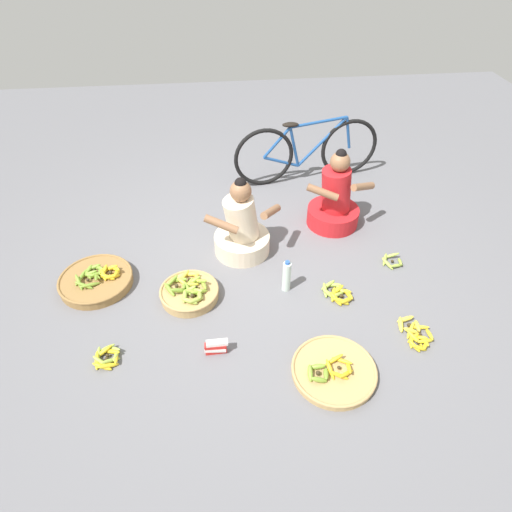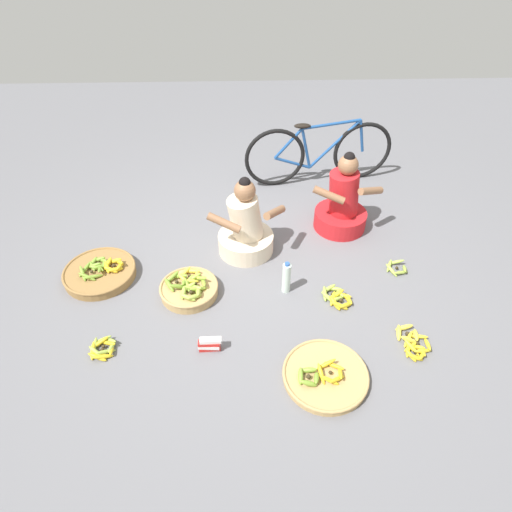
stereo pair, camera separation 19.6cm
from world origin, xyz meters
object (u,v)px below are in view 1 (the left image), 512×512
Objects in this scene: vendor_woman_behind at (335,201)px; loose_bananas_near_bicycle at (392,261)px; banana_basket_front_center at (189,292)px; loose_bananas_back_center at (416,334)px; bicycle_leaning at (307,151)px; packet_carton_stack at (216,347)px; loose_bananas_mid_right at (337,293)px; banana_basket_front_left at (334,371)px; vendor_woman_front at (242,230)px; loose_bananas_front_right at (107,357)px; banana_basket_back_left at (96,280)px; water_bottle at (287,276)px.

loose_bananas_near_bicycle is (0.40, -0.67, -0.24)m from vendor_woman_behind.
banana_basket_front_center reaches higher than loose_bananas_back_center.
bicycle_leaning is 3.40× the size of banana_basket_front_center.
bicycle_leaning is 7.92× the size of loose_bananas_near_bicycle.
vendor_woman_behind is at bearing 50.30° from packet_carton_stack.
bicycle_leaning is 1.96m from loose_bananas_mid_right.
loose_bananas_back_center is (0.71, 0.27, -0.01)m from banana_basket_front_left.
banana_basket_front_left is at bearing -69.63° from vendor_woman_front.
loose_bananas_near_bicycle is at bearing 82.51° from loose_bananas_back_center.
loose_bananas_mid_right is 1.20× the size of loose_bananas_front_right.
water_bottle is at bearing -8.05° from banana_basket_back_left.
banana_basket_front_left is 2.85× the size of loose_bananas_near_bicycle.
vendor_woman_front is at bearing 13.91° from banana_basket_back_left.
bicycle_leaning is 2.72m from banana_basket_front_left.
bicycle_leaning is 2.68× the size of banana_basket_back_left.
vendor_woman_behind is 1.96m from packet_carton_stack.
banana_basket_back_left is 2.08m from loose_bananas_mid_right.
loose_bananas_near_bicycle is (0.51, -1.58, -0.33)m from bicycle_leaning.
banana_basket_front_left is 1.75× the size of loose_bananas_back_center.
packet_carton_stack is (-0.29, -1.16, -0.19)m from vendor_woman_front.
water_bottle is at bearing -106.02° from bicycle_leaning.
vendor_woman_front is at bearing 75.88° from packet_carton_stack.
vendor_woman_behind is at bearing 78.67° from loose_bananas_mid_right.
vendor_woman_behind is at bearing 16.45° from banana_basket_back_left.
vendor_woman_behind is at bearing 120.70° from loose_bananas_near_bicycle.
banana_basket_front_center is 1.58× the size of water_bottle.
vendor_woman_behind is 0.49× the size of bicycle_leaning.
vendor_woman_front is 1.41m from loose_bananas_near_bicycle.
banana_basket_front_left is at bearing -40.41° from banana_basket_front_center.
water_bottle is (-1.02, -0.22, 0.12)m from loose_bananas_near_bicycle.
banana_basket_front_left is at bearing -106.03° from loose_bananas_mid_right.
loose_bananas_mid_right is at bearing -5.38° from banana_basket_front_center.
banana_basket_back_left is at bearing 148.71° from banana_basket_front_left.
banana_basket_front_left is (-0.42, -1.78, -0.23)m from vendor_woman_behind.
banana_basket_back_left is 2.01× the size of water_bottle.
loose_bananas_near_bicycle is (1.85, 0.23, -0.03)m from banana_basket_front_center.
loose_bananas_mid_right is at bearing -92.91° from bicycle_leaning.
loose_bananas_near_bicycle is at bearing 30.14° from loose_bananas_mid_right.
vendor_woman_front is at bearing 120.95° from water_bottle.
banana_basket_front_center is (-0.49, -0.56, -0.19)m from vendor_woman_front.
banana_basket_front_center is 0.63m from packet_carton_stack.
water_bottle is (1.42, 0.59, 0.12)m from loose_bananas_front_right.
bicycle_leaning is at bearing 96.75° from vendor_woman_behind.
water_bottle is (-0.52, -1.80, -0.21)m from bicycle_leaning.
bicycle_leaning is 2.68m from banana_basket_back_left.
packet_carton_stack is (0.80, -0.02, 0.03)m from loose_bananas_front_right.
water_bottle is (-0.42, 0.13, 0.12)m from loose_bananas_mid_right.
bicycle_leaning is 5.75× the size of loose_bananas_mid_right.
bicycle_leaning reaches higher than banana_basket_front_center.
banana_basket_front_center is at bearing -131.17° from vendor_woman_front.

